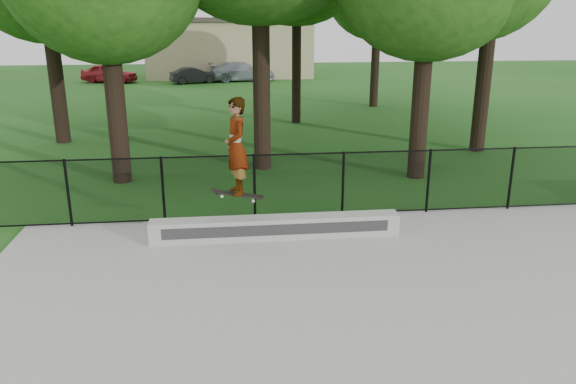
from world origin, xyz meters
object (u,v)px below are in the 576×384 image
at_px(grind_ledge, 276,227).
at_px(car_a, 109,73).
at_px(car_c, 242,72).
at_px(car_b, 194,75).
at_px(skater_airborne, 236,148).

height_order(grind_ledge, car_a, car_a).
xyz_separation_m(car_a, car_c, (9.15, -0.14, 0.02)).
height_order(car_b, car_c, car_c).
distance_m(car_b, car_c, 3.45).
bearing_deg(car_b, car_a, 61.70).
bearing_deg(car_b, grind_ledge, 168.08).
xyz_separation_m(grind_ledge, car_c, (0.40, 29.63, 0.38)).
bearing_deg(car_c, skater_airborne, 169.32).
bearing_deg(car_c, car_a, 80.67).
bearing_deg(skater_airborne, car_b, 94.22).
bearing_deg(skater_airborne, car_a, 104.85).
distance_m(car_a, car_b, 5.93).
distance_m(grind_ledge, car_c, 29.64).
xyz_separation_m(car_c, skater_airborne, (-1.17, -29.92, 1.38)).
distance_m(car_c, skater_airborne, 29.98).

